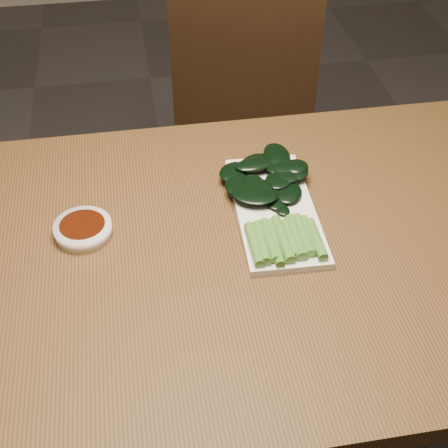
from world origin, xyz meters
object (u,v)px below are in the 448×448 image
at_px(sauce_bowl, 83,229).
at_px(table, 207,276).
at_px(chair_far, 239,139).
at_px(serving_plate, 275,210).
at_px(gai_lan, 272,195).

bearing_deg(sauce_bowl, table, -18.68).
height_order(chair_far, sauce_bowl, chair_far).
xyz_separation_m(sauce_bowl, serving_plate, (0.35, 0.00, -0.01)).
bearing_deg(gai_lan, chair_far, 84.83).
bearing_deg(chair_far, table, -88.23).
bearing_deg(chair_far, serving_plate, -77.66).
relative_size(table, sauce_bowl, 13.50).
bearing_deg(sauce_bowl, serving_plate, 0.21).
height_order(sauce_bowl, gai_lan, gai_lan).
bearing_deg(gai_lan, serving_plate, -86.00).
bearing_deg(table, serving_plate, 27.47).
xyz_separation_m(chair_far, sauce_bowl, (-0.41, -0.63, 0.28)).
height_order(chair_far, gai_lan, chair_far).
relative_size(sauce_bowl, gai_lan, 0.31).
height_order(table, chair_far, chair_far).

